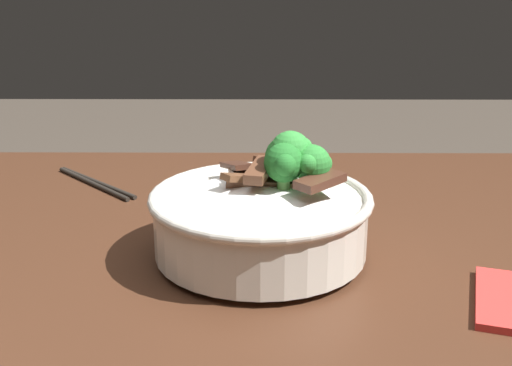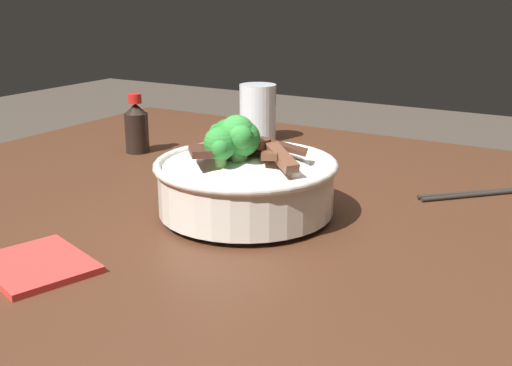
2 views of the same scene
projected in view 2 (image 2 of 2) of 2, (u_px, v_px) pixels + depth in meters
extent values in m
cube|color=#472819|center=(206.00, 211.00, 0.98)|extent=(1.11, 1.05, 0.06)
cube|color=#472819|center=(161.00, 266.00, 1.69)|extent=(0.08, 0.08, 0.71)
cylinder|color=silver|center=(246.00, 213.00, 0.88)|extent=(0.11, 0.11, 0.01)
cylinder|color=silver|center=(246.00, 187.00, 0.86)|extent=(0.24, 0.24, 0.07)
torus|color=silver|center=(246.00, 164.00, 0.85)|extent=(0.25, 0.25, 0.01)
ellipsoid|color=white|center=(246.00, 175.00, 0.86)|extent=(0.20, 0.20, 0.06)
cube|color=brown|center=(281.00, 157.00, 0.80)|extent=(0.07, 0.05, 0.03)
cube|color=brown|center=(270.00, 152.00, 0.83)|extent=(0.05, 0.08, 0.01)
cube|color=brown|center=(246.00, 141.00, 0.84)|extent=(0.08, 0.04, 0.01)
cube|color=brown|center=(253.00, 144.00, 0.87)|extent=(0.05, 0.05, 0.02)
cube|color=brown|center=(246.00, 153.00, 0.85)|extent=(0.02, 0.08, 0.02)
cube|color=#4C2B1E|center=(283.00, 146.00, 0.85)|extent=(0.07, 0.04, 0.02)
cube|color=#4C2B1E|center=(201.00, 151.00, 0.81)|extent=(0.06, 0.06, 0.01)
cylinder|color=#5B9947|center=(243.00, 158.00, 0.82)|extent=(0.01, 0.01, 0.02)
sphere|color=#2D8433|center=(242.00, 138.00, 0.81)|extent=(0.05, 0.05, 0.05)
sphere|color=#2D8433|center=(231.00, 134.00, 0.82)|extent=(0.03, 0.03, 0.03)
sphere|color=#2D8433|center=(242.00, 137.00, 0.79)|extent=(0.03, 0.03, 0.03)
cylinder|color=#5B9947|center=(228.00, 154.00, 0.83)|extent=(0.01, 0.01, 0.02)
sphere|color=#237028|center=(228.00, 135.00, 0.83)|extent=(0.04, 0.04, 0.04)
sphere|color=#237028|center=(218.00, 132.00, 0.83)|extent=(0.02, 0.02, 0.02)
sphere|color=#237028|center=(225.00, 139.00, 0.82)|extent=(0.02, 0.02, 0.02)
cylinder|color=#5B9947|center=(237.00, 155.00, 0.82)|extent=(0.02, 0.02, 0.03)
sphere|color=green|center=(237.00, 133.00, 0.81)|extent=(0.05, 0.05, 0.05)
sphere|color=green|center=(229.00, 131.00, 0.82)|extent=(0.02, 0.02, 0.02)
sphere|color=green|center=(239.00, 135.00, 0.79)|extent=(0.02, 0.02, 0.02)
cylinder|color=#7AB256|center=(221.00, 162.00, 0.80)|extent=(0.01, 0.01, 0.02)
sphere|color=#2D8433|center=(220.00, 144.00, 0.80)|extent=(0.04, 0.04, 0.04)
sphere|color=#2D8433|center=(213.00, 138.00, 0.81)|extent=(0.02, 0.02, 0.02)
sphere|color=#2D8433|center=(220.00, 148.00, 0.78)|extent=(0.02, 0.02, 0.02)
cylinder|color=white|center=(258.00, 139.00, 1.31)|extent=(0.07, 0.07, 0.00)
cylinder|color=white|center=(258.00, 113.00, 1.29)|extent=(0.08, 0.08, 0.12)
cylinder|color=silver|center=(258.00, 127.00, 1.30)|extent=(0.07, 0.07, 0.05)
cylinder|color=#28231E|center=(478.00, 193.00, 0.96)|extent=(0.15, 0.14, 0.01)
cylinder|color=#28231E|center=(481.00, 194.00, 0.95)|extent=(0.15, 0.15, 0.01)
cylinder|color=black|center=(137.00, 133.00, 1.20)|extent=(0.05, 0.05, 0.08)
cone|color=black|center=(135.00, 108.00, 1.19)|extent=(0.04, 0.04, 0.02)
cylinder|color=red|center=(135.00, 98.00, 1.18)|extent=(0.03, 0.03, 0.02)
cube|color=red|center=(37.00, 265.00, 0.71)|extent=(0.15, 0.14, 0.01)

